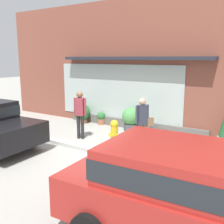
% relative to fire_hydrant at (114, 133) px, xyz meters
% --- Properties ---
extents(ground_plane, '(60.00, 60.00, 0.00)m').
position_rel_fire_hydrant_xyz_m(ground_plane, '(-0.66, -0.57, -0.46)').
color(ground_plane, '#9E9B93').
extents(curb_strip, '(14.00, 0.24, 0.12)m').
position_rel_fire_hydrant_xyz_m(curb_strip, '(-0.66, -0.77, -0.40)').
color(curb_strip, '#B2B2AD').
rests_on(curb_strip, ground_plane).
extents(storefront, '(14.00, 0.81, 5.19)m').
position_rel_fire_hydrant_xyz_m(storefront, '(-0.67, 2.61, 2.08)').
color(storefront, brown).
rests_on(storefront, ground_plane).
extents(fire_hydrant, '(0.42, 0.38, 0.91)m').
position_rel_fire_hydrant_xyz_m(fire_hydrant, '(0.00, 0.00, 0.00)').
color(fire_hydrant, gold).
rests_on(fire_hydrant, ground_plane).
extents(pedestrian_with_handbag, '(0.43, 0.58, 1.66)m').
position_rel_fire_hydrant_xyz_m(pedestrian_with_handbag, '(0.84, 0.37, 0.50)').
color(pedestrian_with_handbag, brown).
rests_on(pedestrian_with_handbag, ground_plane).
extents(pedestrian_passerby, '(0.46, 0.27, 1.73)m').
position_rel_fire_hydrant_xyz_m(pedestrian_passerby, '(-1.53, 0.13, 0.56)').
color(pedestrian_passerby, '#232328').
rests_on(pedestrian_passerby, ground_plane).
extents(parked_car_red, '(4.19, 2.19, 1.56)m').
position_rel_fire_hydrant_xyz_m(parked_car_red, '(3.41, -3.29, 0.42)').
color(parked_car_red, maroon).
rests_on(parked_car_red, ground_plane).
extents(potted_plant_by_entrance, '(0.28, 0.28, 0.65)m').
position_rel_fire_hydrant_xyz_m(potted_plant_by_entrance, '(0.37, 1.86, -0.12)').
color(potted_plant_by_entrance, '#4C4C51').
rests_on(potted_plant_by_entrance, ground_plane).
extents(potted_plant_window_center, '(0.71, 0.71, 0.95)m').
position_rel_fire_hydrant_xyz_m(potted_plant_window_center, '(-0.52, 2.04, 0.06)').
color(potted_plant_window_center, '#4C4C51').
rests_on(potted_plant_window_center, ground_plane).
extents(potted_plant_doorstep, '(0.36, 0.36, 0.55)m').
position_rel_fire_hydrant_xyz_m(potted_plant_doorstep, '(-2.14, 2.29, -0.18)').
color(potted_plant_doorstep, '#9E6042').
rests_on(potted_plant_doorstep, ground_plane).
extents(potted_plant_near_hydrant, '(0.74, 0.74, 0.87)m').
position_rel_fire_hydrant_xyz_m(potted_plant_near_hydrant, '(-3.03, 2.03, -0.00)').
color(potted_plant_near_hydrant, '#9E6042').
rests_on(potted_plant_near_hydrant, ground_plane).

